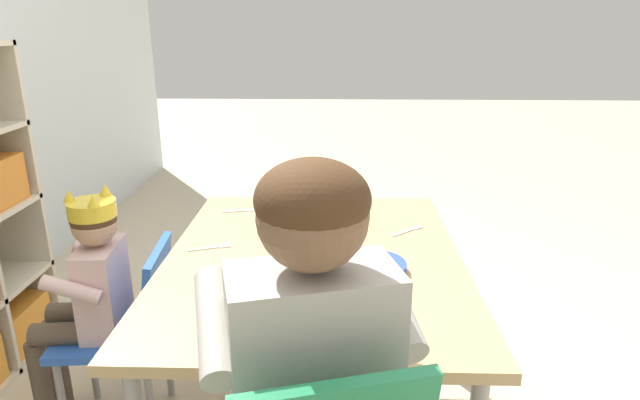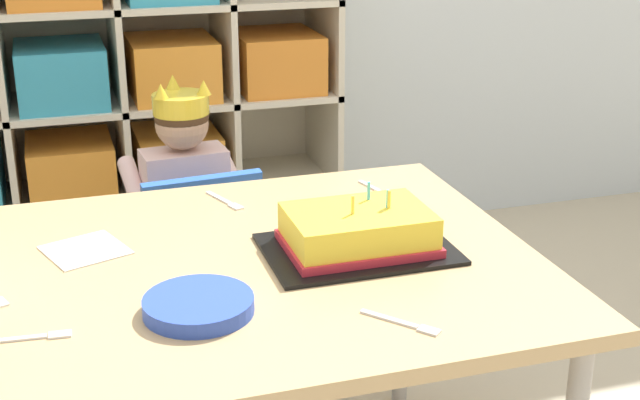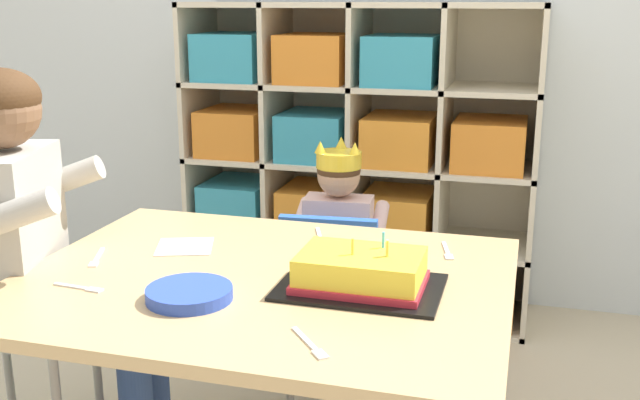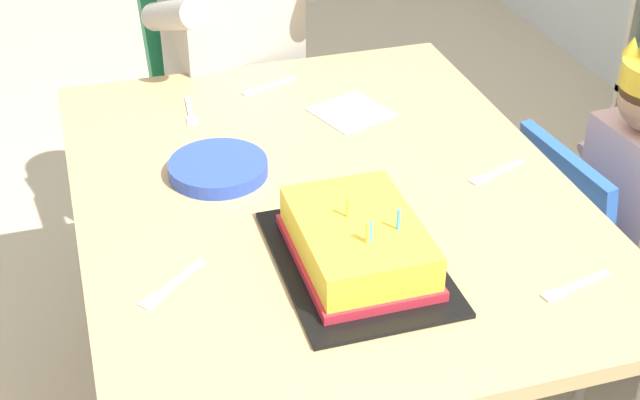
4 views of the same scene
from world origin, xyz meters
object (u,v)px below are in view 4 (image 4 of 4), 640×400
object	(u,v)px
fork_scattered_mid_table	(572,287)
birthday_cake_on_tray	(358,246)
activity_table	(324,211)
classroom_chair_blue	(595,250)
classroom_chair_adult_side	(227,95)
fork_near_cake_tray	(170,286)
fork_beside_plate_stack	(265,87)
paper_plate_stack	(218,168)
fork_at_table_front_edge	(190,113)
adult_helper_seated	(246,40)
fork_near_child_seat	(494,173)

from	to	relation	value
fork_scattered_mid_table	birthday_cake_on_tray	bearing A→B (deg)	139.13
activity_table	fork_scattered_mid_table	world-z (taller)	fork_scattered_mid_table
activity_table	classroom_chair_blue	size ratio (longest dim) A/B	1.75
classroom_chair_adult_side	fork_scattered_mid_table	bearing A→B (deg)	-88.43
fork_near_cake_tray	birthday_cake_on_tray	bearing A→B (deg)	-44.99
activity_table	fork_beside_plate_stack	size ratio (longest dim) A/B	8.32
classroom_chair_adult_side	activity_table	bearing A→B (deg)	-101.64
paper_plate_stack	fork_at_table_front_edge	distance (m)	0.26
birthday_cake_on_tray	fork_beside_plate_stack	world-z (taller)	birthday_cake_on_tray
adult_helper_seated	paper_plate_stack	bearing A→B (deg)	-123.83
classroom_chair_adult_side	fork_near_cake_tray	world-z (taller)	classroom_chair_adult_side
activity_table	classroom_chair_blue	xyz separation A→B (m)	(0.01, 0.59, -0.20)
fork_scattered_mid_table	fork_near_cake_tray	xyz separation A→B (m)	(-0.18, -0.59, 0.00)
paper_plate_stack	fork_near_cake_tray	distance (m)	0.34
fork_at_table_front_edge	classroom_chair_blue	bearing A→B (deg)	-110.89
classroom_chair_blue	fork_near_cake_tray	bearing A→B (deg)	97.10
activity_table	classroom_chair_adult_side	world-z (taller)	classroom_chair_adult_side
classroom_chair_blue	adult_helper_seated	distance (m)	0.90
classroom_chair_adult_side	classroom_chair_blue	bearing A→B (deg)	-63.19
classroom_chair_adult_side	fork_near_child_seat	distance (m)	0.84
classroom_chair_blue	fork_near_cake_tray	xyz separation A→B (m)	(0.19, -0.91, 0.26)
activity_table	fork_scattered_mid_table	size ratio (longest dim) A/B	8.43
activity_table	fork_near_cake_tray	bearing A→B (deg)	-56.45
activity_table	adult_helper_seated	xyz separation A→B (m)	(-0.58, -0.01, 0.10)
activity_table	paper_plate_stack	world-z (taller)	paper_plate_stack
fork_near_child_seat	classroom_chair_blue	bearing A→B (deg)	-14.00
activity_table	classroom_chair_adult_side	xyz separation A→B (m)	(-0.70, -0.04, -0.09)
activity_table	paper_plate_stack	xyz separation A→B (m)	(-0.10, -0.17, 0.06)
classroom_chair_adult_side	paper_plate_stack	bearing A→B (deg)	-117.48
birthday_cake_on_tray	fork_near_cake_tray	xyz separation A→B (m)	(-0.03, -0.30, -0.03)
classroom_chair_adult_side	fork_near_cake_tray	distance (m)	0.95
birthday_cake_on_tray	fork_at_table_front_edge	size ratio (longest dim) A/B	2.84
paper_plate_stack	fork_scattered_mid_table	xyz separation A→B (m)	(0.49, 0.45, -0.01)
classroom_chair_blue	fork_scattered_mid_table	xyz separation A→B (m)	(0.37, -0.31, 0.26)
fork_beside_plate_stack	paper_plate_stack	bearing A→B (deg)	-138.63
classroom_chair_blue	fork_beside_plate_stack	size ratio (longest dim) A/B	4.75
birthday_cake_on_tray	fork_near_child_seat	size ratio (longest dim) A/B	2.71
birthday_cake_on_tray	fork_scattered_mid_table	distance (m)	0.34
classroom_chair_adult_side	fork_near_cake_tray	xyz separation A→B (m)	(0.90, -0.27, 0.14)
fork_at_table_front_edge	fork_near_cake_tray	bearing A→B (deg)	171.60
adult_helper_seated	birthday_cake_on_tray	size ratio (longest dim) A/B	3.07
activity_table	fork_near_cake_tray	world-z (taller)	fork_near_cake_tray
activity_table	fork_beside_plate_stack	world-z (taller)	fork_beside_plate_stack
paper_plate_stack	fork_at_table_front_edge	bearing A→B (deg)	-178.15
adult_helper_seated	fork_near_child_seat	distance (m)	0.71
birthday_cake_on_tray	fork_near_cake_tray	bearing A→B (deg)	-94.95
classroom_chair_adult_side	adult_helper_seated	bearing A→B (deg)	-90.00
fork_near_cake_tray	classroom_chair_blue	bearing A→B (deg)	-27.98
activity_table	paper_plate_stack	bearing A→B (deg)	-120.40
classroom_chair_adult_side	adult_helper_seated	size ratio (longest dim) A/B	0.72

